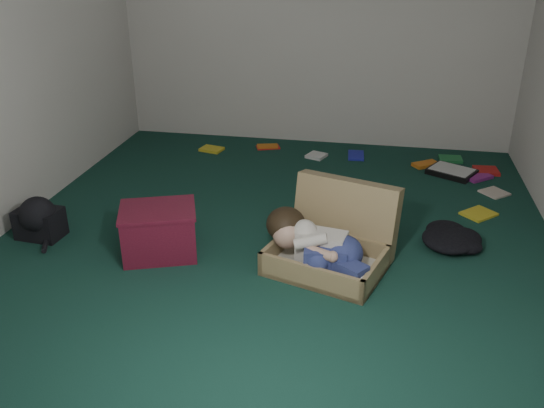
% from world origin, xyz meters
% --- Properties ---
extents(floor, '(4.50, 4.50, 0.00)m').
position_xyz_m(floor, '(0.00, 0.00, 0.00)').
color(floor, '#14392E').
rests_on(floor, ground).
extents(wall_back, '(4.50, 0.00, 4.50)m').
position_xyz_m(wall_back, '(0.00, 2.25, 1.30)').
color(wall_back, silver).
rests_on(wall_back, ground).
extents(wall_front, '(4.50, 0.00, 4.50)m').
position_xyz_m(wall_front, '(0.00, -2.25, 1.30)').
color(wall_front, silver).
rests_on(wall_front, ground).
extents(suitcase, '(0.90, 0.89, 0.53)m').
position_xyz_m(suitcase, '(0.44, -0.24, 0.16)').
color(suitcase, '#9C8456').
rests_on(suitcase, floor).
extents(person, '(0.73, 0.54, 0.33)m').
position_xyz_m(person, '(0.34, -0.40, 0.20)').
color(person, silver).
rests_on(person, suitcase).
extents(maroon_bin, '(0.61, 0.55, 0.35)m').
position_xyz_m(maroon_bin, '(-0.75, -0.36, 0.18)').
color(maroon_bin, maroon).
rests_on(maroon_bin, floor).
extents(backpack, '(0.42, 0.35, 0.24)m').
position_xyz_m(backpack, '(-1.70, -0.28, 0.12)').
color(backpack, black).
rests_on(backpack, floor).
extents(clothing_pile, '(0.42, 0.35, 0.13)m').
position_xyz_m(clothing_pile, '(1.28, 0.17, 0.06)').
color(clothing_pile, black).
rests_on(clothing_pile, floor).
extents(paper_tray, '(0.49, 0.45, 0.06)m').
position_xyz_m(paper_tray, '(1.38, 1.54, 0.03)').
color(paper_tray, black).
rests_on(paper_tray, floor).
extents(book_scatter, '(2.93, 1.51, 0.02)m').
position_xyz_m(book_scatter, '(0.82, 1.60, 0.01)').
color(book_scatter, yellow).
rests_on(book_scatter, floor).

